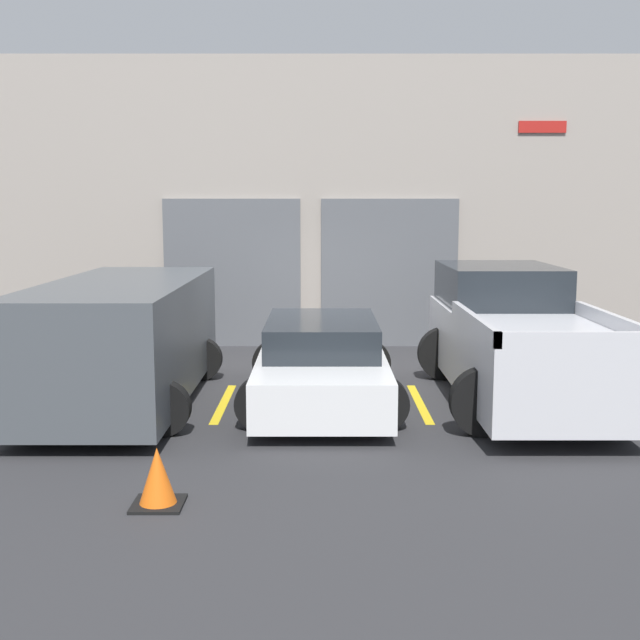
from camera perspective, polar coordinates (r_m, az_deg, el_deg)
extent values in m
plane|color=#2D2D30|center=(12.77, -0.01, -4.18)|extent=(28.00, 28.00, 0.00)
cube|color=#9E9389|center=(15.77, -0.03, 8.30)|extent=(15.16, 0.60, 5.53)
cube|color=#595B60|center=(15.58, -6.36, 3.32)|extent=(2.63, 0.08, 2.85)
cube|color=#595B60|center=(15.54, 4.83, 3.33)|extent=(2.63, 0.08, 2.85)
cube|color=#B21E19|center=(16.06, 15.42, 13.10)|extent=(0.90, 0.03, 0.22)
cube|color=silver|center=(11.37, 13.88, -2.23)|extent=(1.80, 5.04, 1.00)
cube|color=#1E2328|center=(12.60, 12.50, 2.48)|extent=(1.66, 2.27, 0.60)
cube|color=silver|center=(10.00, 10.76, -0.13)|extent=(0.08, 2.77, 0.18)
cube|color=silver|center=(10.47, 20.07, -0.12)|extent=(0.08, 2.77, 0.18)
cube|color=silver|center=(8.93, 17.82, -1.37)|extent=(1.80, 0.08, 0.18)
cylinder|color=black|center=(12.78, 8.70, -2.37)|extent=(0.83, 0.22, 0.83)
cylinder|color=black|center=(13.12, 15.56, -2.30)|extent=(0.83, 0.22, 0.83)
cylinder|color=black|center=(9.77, 11.50, -5.71)|extent=(0.83, 0.22, 0.83)
cylinder|color=black|center=(10.21, 20.27, -5.47)|extent=(0.83, 0.22, 0.83)
cube|color=white|center=(11.09, 0.01, -3.74)|extent=(1.70, 4.22, 0.59)
cube|color=#1E2328|center=(11.10, 0.00, -1.04)|extent=(1.50, 2.32, 0.44)
cylinder|color=black|center=(12.42, -3.43, -3.00)|extent=(0.66, 0.22, 0.66)
cylinder|color=black|center=(12.42, 3.42, -3.00)|extent=(0.66, 0.22, 0.66)
cylinder|color=black|center=(9.87, -4.31, -5.94)|extent=(0.66, 0.22, 0.66)
cylinder|color=black|center=(9.87, 4.35, -5.94)|extent=(0.66, 0.22, 0.66)
cube|color=#474C51|center=(11.33, -13.92, -1.19)|extent=(1.88, 4.97, 1.54)
cube|color=#1E2328|center=(13.62, -11.58, 2.69)|extent=(1.69, 0.06, 0.28)
cylinder|color=black|center=(13.11, -15.76, -2.69)|extent=(0.66, 0.22, 0.66)
cylinder|color=black|center=(12.76, -8.57, -2.76)|extent=(0.66, 0.22, 0.66)
cylinder|color=black|center=(10.24, -20.38, -5.91)|extent=(0.66, 0.22, 0.66)
cylinder|color=black|center=(9.80, -11.21, -6.18)|extent=(0.66, 0.22, 0.66)
cube|color=gold|center=(11.91, -20.18, -5.58)|extent=(0.12, 2.20, 0.01)
cube|color=gold|center=(11.27, -6.98, -5.89)|extent=(0.12, 2.20, 0.01)
cube|color=gold|center=(11.28, 6.98, -5.88)|extent=(0.12, 2.20, 0.01)
cube|color=gold|center=(11.92, 20.16, -5.56)|extent=(0.12, 2.20, 0.01)
cube|color=black|center=(7.69, -11.54, -12.70)|extent=(0.47, 0.47, 0.03)
cone|color=orange|center=(7.60, -11.59, -10.87)|extent=(0.36, 0.36, 0.55)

